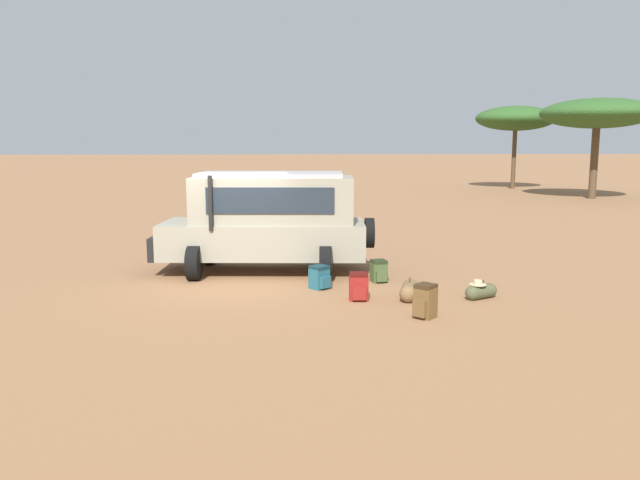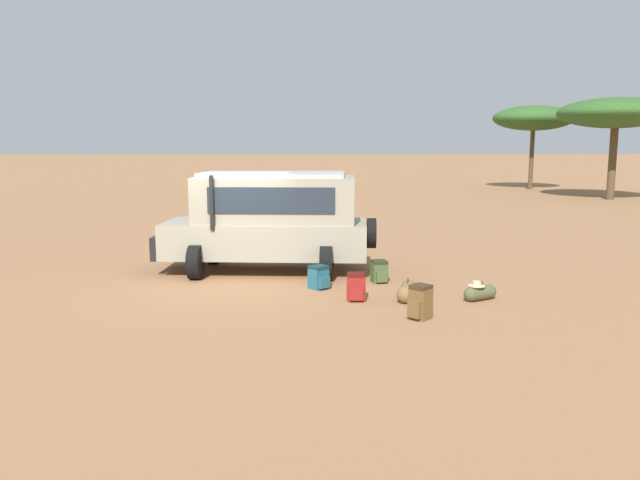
{
  "view_description": "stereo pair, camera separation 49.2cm",
  "coord_description": "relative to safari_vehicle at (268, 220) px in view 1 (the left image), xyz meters",
  "views": [
    {
      "loc": [
        0.99,
        -14.16,
        3.15
      ],
      "look_at": [
        1.99,
        -0.46,
        1.0
      ],
      "focal_mm": 35.0,
      "sensor_mm": 36.0,
      "label": 1
    },
    {
      "loc": [
        1.48,
        -14.19,
        3.15
      ],
      "look_at": [
        1.99,
        -0.46,
        1.0
      ],
      "focal_mm": 35.0,
      "sensor_mm": 36.0,
      "label": 2
    }
  ],
  "objects": [
    {
      "name": "backpack_cluster_center",
      "position": [
        1.84,
        -2.98,
        -1.02
      ],
      "size": [
        0.39,
        0.39,
        0.57
      ],
      "color": "maroon",
      "rests_on": "ground_plane"
    },
    {
      "name": "ground_plane",
      "position": [
        -0.81,
        -0.97,
        -1.29
      ],
      "size": [
        320.0,
        320.0,
        0.0
      ],
      "primitive_type": "plane",
      "color": "#936642"
    },
    {
      "name": "duffel_bag_soft_canvas",
      "position": [
        2.89,
        -2.92,
        -1.12
      ],
      "size": [
        0.53,
        0.95,
        0.45
      ],
      "color": "brown",
      "rests_on": "ground_plane"
    },
    {
      "name": "acacia_tree_left_mid",
      "position": [
        16.63,
        27.01,
        3.48
      ],
      "size": [
        5.38,
        5.26,
        5.63
      ],
      "color": "brown",
      "rests_on": "ground_plane"
    },
    {
      "name": "duffel_bag_low_black_case",
      "position": [
        4.35,
        -3.02,
        -1.14
      ],
      "size": [
        0.73,
        0.51,
        0.4
      ],
      "color": "#4C5133",
      "rests_on": "ground_plane"
    },
    {
      "name": "backpack_outermost",
      "position": [
        1.13,
        -1.89,
        -1.05
      ],
      "size": [
        0.49,
        0.5,
        0.51
      ],
      "color": "#235B6B",
      "rests_on": "ground_plane"
    },
    {
      "name": "acacia_tree_centre_back",
      "position": [
        18.19,
        19.08,
        3.45
      ],
      "size": [
        6.15,
        6.42,
        5.6
      ],
      "color": "brown",
      "rests_on": "ground_plane"
    },
    {
      "name": "backpack_beside_front_wheel",
      "position": [
        2.53,
        -1.33,
        -1.05
      ],
      "size": [
        0.38,
        0.45,
        0.51
      ],
      "color": "#42562D",
      "rests_on": "ground_plane"
    },
    {
      "name": "backpack_near_rear_wheel",
      "position": [
        2.87,
        -4.32,
        -0.99
      ],
      "size": [
        0.48,
        0.48,
        0.63
      ],
      "color": "brown",
      "rests_on": "ground_plane"
    },
    {
      "name": "safari_vehicle",
      "position": [
        0.0,
        0.0,
        0.0
      ],
      "size": [
        5.43,
        3.0,
        2.44
      ],
      "color": "gray",
      "rests_on": "ground_plane"
    }
  ]
}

